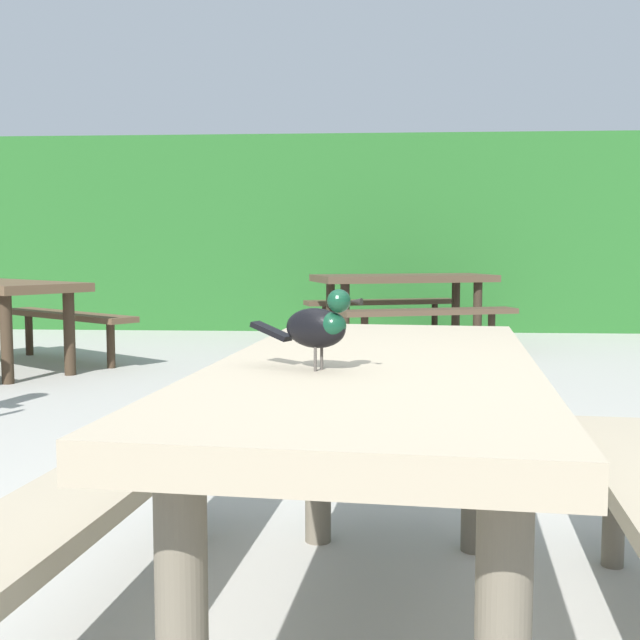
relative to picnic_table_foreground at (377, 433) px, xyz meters
The scene contains 4 objects.
hedge_wall 8.72m from the picnic_table_foreground, 89.37° to the left, with size 28.00×2.10×2.37m, color #235B23.
picnic_table_foreground is the anchor object (origin of this frame).
bird_grackle 0.37m from the picnic_table_foreground, 124.81° to the right, with size 0.27×0.16×0.18m.
picnic_table_mid_right 6.23m from the picnic_table_foreground, 87.19° to the left, with size 2.15×2.13×0.74m.
Camera 1 is at (-0.11, -1.74, 1.01)m, focal length 44.71 mm.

